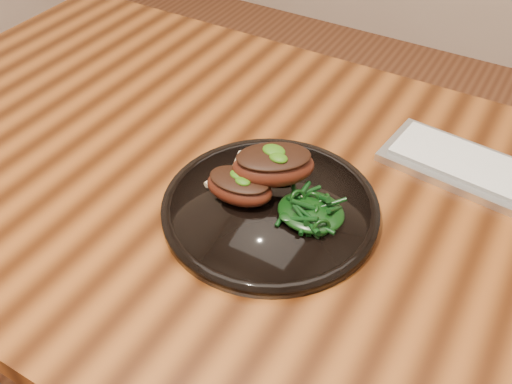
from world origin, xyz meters
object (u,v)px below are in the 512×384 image
at_px(plate, 270,208).
at_px(lamb_chop_front, 239,186).
at_px(greens_heap, 311,208).
at_px(desk, 309,243).

relative_size(plate, lamb_chop_front, 2.90).
xyz_separation_m(lamb_chop_front, greens_heap, (0.10, 0.02, -0.01)).
xyz_separation_m(desk, lamb_chop_front, (-0.09, -0.06, 0.12)).
relative_size(desk, plate, 5.32).
bearing_deg(greens_heap, plate, -174.81).
distance_m(desk, greens_heap, 0.12).
distance_m(lamb_chop_front, greens_heap, 0.10).
xyz_separation_m(plate, greens_heap, (0.06, 0.01, 0.02)).
height_order(plate, greens_heap, greens_heap).
bearing_deg(greens_heap, lamb_chop_front, -171.16).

